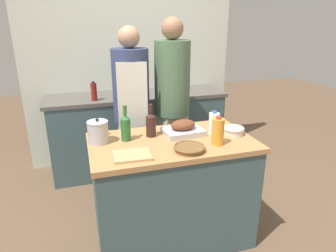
% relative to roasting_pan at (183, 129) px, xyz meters
% --- Properties ---
extents(ground_plane, '(12.00, 12.00, 0.00)m').
position_rel_roasting_pan_xyz_m(ground_plane, '(-0.12, -0.10, -0.93)').
color(ground_plane, brown).
extents(kitchen_island, '(1.26, 0.72, 0.88)m').
position_rel_roasting_pan_xyz_m(kitchen_island, '(-0.12, -0.10, -0.49)').
color(kitchen_island, '#3D565B').
rests_on(kitchen_island, ground_plane).
extents(back_counter, '(2.07, 0.60, 0.94)m').
position_rel_roasting_pan_xyz_m(back_counter, '(-0.12, 1.27, -0.46)').
color(back_counter, '#3D565B').
rests_on(back_counter, ground_plane).
extents(back_wall, '(2.57, 0.10, 2.55)m').
position_rel_roasting_pan_xyz_m(back_wall, '(-0.12, 1.62, 0.34)').
color(back_wall, silver).
rests_on(back_wall, ground_plane).
extents(roasting_pan, '(0.33, 0.26, 0.12)m').
position_rel_roasting_pan_xyz_m(roasting_pan, '(0.00, 0.00, 0.00)').
color(roasting_pan, '#BCBCC1').
rests_on(roasting_pan, kitchen_island).
extents(wicker_basket, '(0.23, 0.23, 0.04)m').
position_rel_roasting_pan_xyz_m(wicker_basket, '(-0.07, -0.32, -0.03)').
color(wicker_basket, brown).
rests_on(wicker_basket, kitchen_island).
extents(cutting_board, '(0.27, 0.21, 0.02)m').
position_rel_roasting_pan_xyz_m(cutting_board, '(-0.47, -0.30, -0.04)').
color(cutting_board, tan).
rests_on(cutting_board, kitchen_island).
extents(stock_pot, '(0.16, 0.16, 0.19)m').
position_rel_roasting_pan_xyz_m(stock_pot, '(-0.67, 0.02, 0.04)').
color(stock_pot, '#B7B7BC').
rests_on(stock_pot, kitchen_island).
extents(mixing_bowl, '(0.17, 0.17, 0.06)m').
position_rel_roasting_pan_xyz_m(mixing_bowl, '(0.39, -0.12, -0.01)').
color(mixing_bowl, beige).
rests_on(mixing_bowl, kitchen_island).
extents(juice_jug, '(0.09, 0.09, 0.22)m').
position_rel_roasting_pan_xyz_m(juice_jug, '(0.17, -0.27, 0.05)').
color(juice_jug, orange).
rests_on(juice_jug, kitchen_island).
extents(milk_jug, '(0.09, 0.09, 0.19)m').
position_rel_roasting_pan_xyz_m(milk_jug, '(0.25, -0.05, 0.04)').
color(milk_jug, white).
rests_on(milk_jug, kitchen_island).
extents(wine_bottle_green, '(0.08, 0.08, 0.26)m').
position_rel_roasting_pan_xyz_m(wine_bottle_green, '(-0.26, 0.04, 0.06)').
color(wine_bottle_green, '#381E19').
rests_on(wine_bottle_green, kitchen_island).
extents(wine_bottle_dark, '(0.07, 0.07, 0.28)m').
position_rel_roasting_pan_xyz_m(wine_bottle_dark, '(-0.46, 0.01, 0.06)').
color(wine_bottle_dark, '#28662D').
rests_on(wine_bottle_dark, kitchen_island).
extents(wine_glass_left, '(0.08, 0.08, 0.14)m').
position_rel_roasting_pan_xyz_m(wine_glass_left, '(-0.64, 0.17, 0.06)').
color(wine_glass_left, silver).
rests_on(wine_glass_left, kitchen_island).
extents(condiment_bottle_tall, '(0.06, 0.06, 0.21)m').
position_rel_roasting_pan_xyz_m(condiment_bottle_tall, '(-0.62, 1.11, 0.10)').
color(condiment_bottle_tall, maroon).
rests_on(condiment_bottle_tall, back_counter).
extents(condiment_bottle_short, '(0.07, 0.07, 0.21)m').
position_rel_roasting_pan_xyz_m(condiment_bottle_short, '(-0.27, 1.19, 0.10)').
color(condiment_bottle_short, '#234C28').
rests_on(condiment_bottle_short, back_counter).
extents(condiment_bottle_extra, '(0.06, 0.06, 0.17)m').
position_rel_roasting_pan_xyz_m(condiment_bottle_extra, '(-0.19, 1.37, 0.08)').
color(condiment_bottle_extra, '#234C28').
rests_on(condiment_bottle_extra, back_counter).
extents(person_cook_aproned, '(0.35, 0.36, 1.71)m').
position_rel_roasting_pan_xyz_m(person_cook_aproned, '(-0.30, 0.65, 0.02)').
color(person_cook_aproned, beige).
rests_on(person_cook_aproned, ground_plane).
extents(person_cook_guest, '(0.35, 0.35, 1.79)m').
position_rel_roasting_pan_xyz_m(person_cook_guest, '(0.11, 0.64, 0.06)').
color(person_cook_guest, beige).
rests_on(person_cook_guest, ground_plane).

